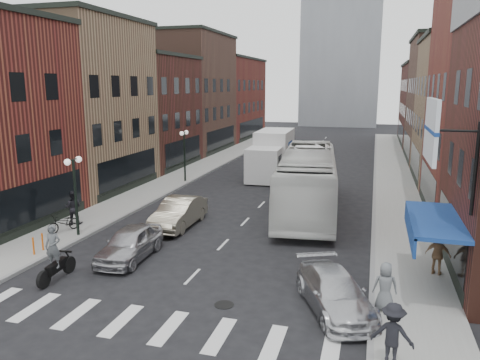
% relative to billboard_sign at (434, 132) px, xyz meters
% --- Properties ---
extents(ground, '(160.00, 160.00, 0.00)m').
position_rel_billboard_sign_xyz_m(ground, '(-8.59, -0.50, -6.13)').
color(ground, black).
rests_on(ground, ground).
extents(sidewalk_left, '(3.00, 74.00, 0.15)m').
position_rel_billboard_sign_xyz_m(sidewalk_left, '(-17.09, 21.50, -6.06)').
color(sidewalk_left, gray).
rests_on(sidewalk_left, ground).
extents(sidewalk_right, '(3.00, 74.00, 0.15)m').
position_rel_billboard_sign_xyz_m(sidewalk_right, '(-0.09, 21.50, -6.06)').
color(sidewalk_right, gray).
rests_on(sidewalk_right, ground).
extents(curb_left, '(0.20, 74.00, 0.16)m').
position_rel_billboard_sign_xyz_m(curb_left, '(-15.59, 21.50, -6.13)').
color(curb_left, gray).
rests_on(curb_left, ground).
extents(curb_right, '(0.20, 74.00, 0.16)m').
position_rel_billboard_sign_xyz_m(curb_right, '(-1.59, 21.50, -6.13)').
color(curb_right, gray).
rests_on(curb_right, ground).
extents(crosswalk_stripes, '(12.00, 2.20, 0.01)m').
position_rel_billboard_sign_xyz_m(crosswalk_stripes, '(-8.59, -3.50, -6.13)').
color(crosswalk_stripes, silver).
rests_on(crosswalk_stripes, ground).
extents(bldg_left_mid_a, '(10.30, 10.20, 12.30)m').
position_rel_billboard_sign_xyz_m(bldg_left_mid_a, '(-23.58, 13.50, 0.02)').
color(bldg_left_mid_a, '#947152').
rests_on(bldg_left_mid_a, ground).
extents(bldg_left_mid_b, '(10.30, 10.20, 10.30)m').
position_rel_billboard_sign_xyz_m(bldg_left_mid_b, '(-23.58, 23.50, -0.98)').
color(bldg_left_mid_b, '#452118').
rests_on(bldg_left_mid_b, ground).
extents(bldg_left_far_a, '(10.30, 12.20, 13.30)m').
position_rel_billboard_sign_xyz_m(bldg_left_far_a, '(-23.58, 34.50, 0.52)').
color(bldg_left_far_a, brown).
rests_on(bldg_left_far_a, ground).
extents(bldg_left_far_b, '(10.30, 16.20, 11.30)m').
position_rel_billboard_sign_xyz_m(bldg_left_far_b, '(-23.58, 48.50, -0.48)').
color(bldg_left_far_b, maroon).
rests_on(bldg_left_far_b, ground).
extents(bldg_right_far_a, '(10.30, 12.20, 12.30)m').
position_rel_billboard_sign_xyz_m(bldg_right_far_a, '(6.41, 34.50, 0.02)').
color(bldg_right_far_a, brown).
rests_on(bldg_right_far_a, ground).
extents(bldg_right_far_b, '(10.30, 16.20, 10.30)m').
position_rel_billboard_sign_xyz_m(bldg_right_far_b, '(6.41, 48.50, -0.98)').
color(bldg_right_far_b, '#452118').
rests_on(bldg_right_far_b, ground).
extents(awning_blue, '(1.80, 5.00, 0.78)m').
position_rel_billboard_sign_xyz_m(awning_blue, '(0.34, 2.00, -3.50)').
color(awning_blue, navy).
rests_on(awning_blue, ground).
extents(billboard_sign, '(1.52, 3.00, 3.70)m').
position_rel_billboard_sign_xyz_m(billboard_sign, '(0.00, 0.00, 0.00)').
color(billboard_sign, black).
rests_on(billboard_sign, ground).
extents(streetlamp_near, '(0.32, 1.22, 4.11)m').
position_rel_billboard_sign_xyz_m(streetlamp_near, '(-15.99, 3.50, -3.22)').
color(streetlamp_near, black).
rests_on(streetlamp_near, ground).
extents(streetlamp_far, '(0.32, 1.22, 4.11)m').
position_rel_billboard_sign_xyz_m(streetlamp_far, '(-15.99, 17.50, -3.22)').
color(streetlamp_far, black).
rests_on(streetlamp_far, ground).
extents(bike_rack, '(0.08, 0.68, 0.80)m').
position_rel_billboard_sign_xyz_m(bike_rack, '(-16.19, 0.80, -5.58)').
color(bike_rack, '#D8590C').
rests_on(bike_rack, sidewalk_left).
extents(box_truck, '(2.85, 8.76, 3.78)m').
position_rel_billboard_sign_xyz_m(box_truck, '(-10.01, 22.03, -4.27)').
color(box_truck, silver).
rests_on(box_truck, ground).
extents(motorcycle_rider, '(0.68, 2.25, 2.30)m').
position_rel_billboard_sign_xyz_m(motorcycle_rider, '(-13.62, -1.36, -5.06)').
color(motorcycle_rider, black).
rests_on(motorcycle_rider, ground).
extents(transit_bus, '(4.59, 13.85, 3.78)m').
position_rel_billboard_sign_xyz_m(transit_bus, '(-5.57, 11.87, -4.24)').
color(transit_bus, silver).
rests_on(transit_bus, ground).
extents(sedan_left_near, '(1.89, 4.34, 1.46)m').
position_rel_billboard_sign_xyz_m(sedan_left_near, '(-11.97, 1.58, -5.40)').
color(sedan_left_near, '#B4B3B8').
rests_on(sedan_left_near, ground).
extents(sedan_left_far, '(1.66, 4.74, 1.56)m').
position_rel_billboard_sign_xyz_m(sedan_left_far, '(-11.83, 6.67, -5.35)').
color(sedan_left_far, '#ABA28A').
rests_on(sedan_left_far, ground).
extents(curb_car, '(3.56, 4.90, 1.32)m').
position_rel_billboard_sign_xyz_m(curb_car, '(-2.83, -0.80, -5.47)').
color(curb_car, silver).
rests_on(curb_car, ground).
extents(parked_bicycle, '(1.27, 1.88, 0.93)m').
position_rel_billboard_sign_xyz_m(parked_bicycle, '(-16.98, 3.74, -5.52)').
color(parked_bicycle, black).
rests_on(parked_bicycle, sidewalk_left).
extents(ped_left_solo, '(1.02, 0.78, 1.85)m').
position_rel_billboard_sign_xyz_m(ped_left_solo, '(-17.33, 5.07, -5.06)').
color(ped_left_solo, black).
rests_on(ped_left_solo, sidewalk_left).
extents(ped_right_a, '(1.21, 0.73, 1.77)m').
position_rel_billboard_sign_xyz_m(ped_right_a, '(-1.05, -3.83, -5.10)').
color(ped_right_a, black).
rests_on(ped_right_a, sidewalk_right).
extents(ped_right_b, '(1.07, 0.77, 1.65)m').
position_rel_billboard_sign_xyz_m(ped_right_b, '(0.88, 3.11, -5.16)').
color(ped_right_b, '#926D4A').
rests_on(ped_right_b, sidewalk_right).
extents(ped_right_c, '(0.86, 0.61, 1.66)m').
position_rel_billboard_sign_xyz_m(ped_right_c, '(-1.19, -0.58, -5.15)').
color(ped_right_c, slate).
rests_on(ped_right_c, sidewalk_right).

